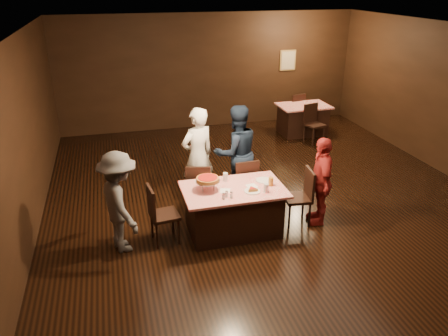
{
  "coord_description": "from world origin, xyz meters",
  "views": [
    {
      "loc": [
        -2.64,
        -6.4,
        3.79
      ],
      "look_at": [
        -1.0,
        -0.23,
        1.0
      ],
      "focal_mm": 35.0,
      "sensor_mm": 36.0,
      "label": 1
    }
  ],
  "objects": [
    {
      "name": "room",
      "position": [
        0.0,
        0.01,
        2.14
      ],
      "size": [
        10.0,
        10.04,
        3.02
      ],
      "color": "black",
      "rests_on": "ground"
    },
    {
      "name": "main_table",
      "position": [
        -0.93,
        -0.53,
        0.39
      ],
      "size": [
        1.6,
        1.0,
        0.77
      ],
      "primitive_type": "cube",
      "color": "red",
      "rests_on": "ground"
    },
    {
      "name": "back_table",
      "position": [
        2.17,
        3.69,
        0.39
      ],
      "size": [
        1.3,
        0.9,
        0.77
      ],
      "primitive_type": "cube",
      "color": "red",
      "rests_on": "ground"
    },
    {
      "name": "chair_far_left",
      "position": [
        -1.33,
        0.22,
        0.47
      ],
      "size": [
        0.51,
        0.51,
        0.95
      ],
      "primitive_type": "cube",
      "rotation": [
        0.0,
        0.0,
        2.9
      ],
      "color": "black",
      "rests_on": "ground"
    },
    {
      "name": "chair_far_right",
      "position": [
        -0.53,
        0.22,
        0.47
      ],
      "size": [
        0.44,
        0.44,
        0.95
      ],
      "primitive_type": "cube",
      "rotation": [
        0.0,
        0.0,
        3.18
      ],
      "color": "black",
      "rests_on": "ground"
    },
    {
      "name": "chair_end_left",
      "position": [
        -2.03,
        -0.53,
        0.47
      ],
      "size": [
        0.47,
        0.47,
        0.95
      ],
      "primitive_type": "cube",
      "rotation": [
        0.0,
        0.0,
        1.69
      ],
      "color": "black",
      "rests_on": "ground"
    },
    {
      "name": "chair_end_right",
      "position": [
        0.17,
        -0.53,
        0.47
      ],
      "size": [
        0.46,
        0.46,
        0.95
      ],
      "primitive_type": "cube",
      "rotation": [
        0.0,
        0.0,
        -1.68
      ],
      "color": "black",
      "rests_on": "ground"
    },
    {
      "name": "chair_back_near",
      "position": [
        2.17,
        2.99,
        0.47
      ],
      "size": [
        0.51,
        0.51,
        0.95
      ],
      "primitive_type": "cube",
      "rotation": [
        0.0,
        0.0,
        0.25
      ],
      "color": "black",
      "rests_on": "ground"
    },
    {
      "name": "chair_back_far",
      "position": [
        2.17,
        4.29,
        0.47
      ],
      "size": [
        0.51,
        0.51,
        0.95
      ],
      "primitive_type": "cube",
      "rotation": [
        0.0,
        0.0,
        3.37
      ],
      "color": "black",
      "rests_on": "ground"
    },
    {
      "name": "diner_white_jacket",
      "position": [
        -1.25,
        0.66,
        0.89
      ],
      "size": [
        0.76,
        0.64,
        1.78
      ],
      "primitive_type": "imported",
      "rotation": [
        0.0,
        0.0,
        3.53
      ],
      "color": "white",
      "rests_on": "ground"
    },
    {
      "name": "diner_navy_hoodie",
      "position": [
        -0.54,
        0.64,
        0.89
      ],
      "size": [
        0.94,
        0.78,
        1.77
      ],
      "primitive_type": "imported",
      "rotation": [
        0.0,
        0.0,
        3.27
      ],
      "color": "#141F33",
      "rests_on": "ground"
    },
    {
      "name": "diner_grey_knit",
      "position": [
        -2.67,
        -0.56,
        0.78
      ],
      "size": [
        0.85,
        1.13,
        1.56
      ],
      "primitive_type": "imported",
      "rotation": [
        0.0,
        0.0,
        1.87
      ],
      "color": "#525356",
      "rests_on": "ground"
    },
    {
      "name": "diner_red_shirt",
      "position": [
        0.54,
        -0.59,
        0.75
      ],
      "size": [
        0.58,
        0.94,
        1.5
      ],
      "primitive_type": "imported",
      "rotation": [
        0.0,
        0.0,
        -1.84
      ],
      "color": "#A52423",
      "rests_on": "ground"
    },
    {
      "name": "pizza_stand",
      "position": [
        -1.33,
        -0.48,
        0.95
      ],
      "size": [
        0.38,
        0.38,
        0.22
      ],
      "color": "black",
      "rests_on": "main_table"
    },
    {
      "name": "plate_with_slice",
      "position": [
        -0.68,
        -0.71,
        0.8
      ],
      "size": [
        0.25,
        0.25,
        0.06
      ],
      "color": "white",
      "rests_on": "main_table"
    },
    {
      "name": "plate_empty",
      "position": [
        -0.38,
        -0.38,
        0.78
      ],
      "size": [
        0.25,
        0.25,
        0.01
      ],
      "primitive_type": "cylinder",
      "color": "white",
      "rests_on": "main_table"
    },
    {
      "name": "glass_front_right",
      "position": [
        -0.48,
        -0.78,
        0.84
      ],
      "size": [
        0.08,
        0.08,
        0.14
      ],
      "primitive_type": "cylinder",
      "color": "silver",
      "rests_on": "main_table"
    },
    {
      "name": "glass_amber",
      "position": [
        -0.33,
        -0.58,
        0.84
      ],
      "size": [
        0.08,
        0.08,
        0.14
      ],
      "primitive_type": "cylinder",
      "color": "#BF7F26",
      "rests_on": "main_table"
    },
    {
      "name": "glass_back",
      "position": [
        -0.98,
        -0.23,
        0.84
      ],
      "size": [
        0.08,
        0.08,
        0.14
      ],
      "primitive_type": "cylinder",
      "color": "silver",
      "rests_on": "main_table"
    },
    {
      "name": "condiments",
      "position": [
        -1.11,
        -0.81,
        0.82
      ],
      "size": [
        0.17,
        0.1,
        0.09
      ],
      "color": "silver",
      "rests_on": "main_table"
    },
    {
      "name": "napkin_center",
      "position": [
        -0.63,
        -0.53,
        0.77
      ],
      "size": [
        0.19,
        0.19,
        0.01
      ],
      "primitive_type": "cube",
      "rotation": [
        0.0,
        0.0,
        0.21
      ],
      "color": "white",
      "rests_on": "main_table"
    },
    {
      "name": "napkin_left",
      "position": [
        -1.08,
        -0.58,
        0.77
      ],
      "size": [
        0.21,
        0.21,
        0.01
      ],
      "primitive_type": "cube",
      "rotation": [
        0.0,
        0.0,
        -0.35
      ],
      "color": "white",
      "rests_on": "main_table"
    }
  ]
}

